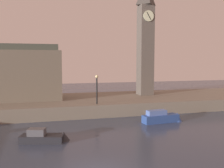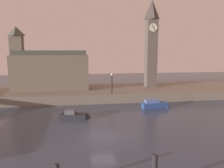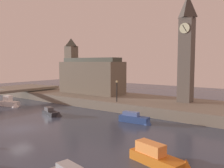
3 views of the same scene
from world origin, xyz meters
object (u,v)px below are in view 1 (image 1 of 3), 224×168
boat_tour_blue (163,117)px  parliament_hall (2,72)px  clock_tower (145,36)px  boat_barge_dark (47,137)px  streetlamp (97,86)px

boat_tour_blue → parliament_hall: bearing=149.2°
clock_tower → boat_tour_blue: (-2.39, -10.90, -9.55)m
boat_barge_dark → clock_tower: bearing=45.1°
parliament_hall → boat_tour_blue: size_ratio=2.99×
clock_tower → streetlamp: 12.53m
clock_tower → streetlamp: (-8.62, -6.43, -6.43)m
streetlamp → boat_tour_blue: size_ratio=0.74×
clock_tower → boat_tour_blue: 14.69m
parliament_hall → boat_barge_dark: 15.53m
clock_tower → streetlamp: size_ratio=4.91×
clock_tower → boat_barge_dark: (-14.40, -14.48, -9.69)m
boat_tour_blue → streetlamp: bearing=144.3°
clock_tower → boat_tour_blue: size_ratio=3.65×
parliament_hall → streetlamp: 12.51m
streetlamp → boat_barge_dark: bearing=-125.7°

